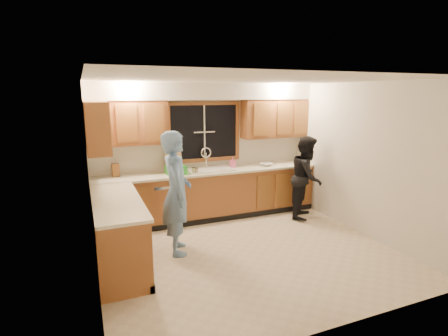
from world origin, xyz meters
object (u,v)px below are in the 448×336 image
(woman, at_px, (307,177))
(soap_bottle, at_px, (233,162))
(knife_block, at_px, (116,170))
(dishwasher, at_px, (166,202))
(dish_crate, at_px, (176,170))
(man, at_px, (177,193))
(sink, at_px, (210,173))
(bowl, at_px, (266,164))
(stove, at_px, (122,249))

(woman, relative_size, soap_bottle, 7.78)
(knife_block, relative_size, soap_bottle, 1.10)
(dishwasher, xyz_separation_m, dish_crate, (0.19, -0.07, 0.59))
(man, bearing_deg, knife_block, 37.57)
(dishwasher, height_order, woman, woman)
(man, distance_m, dish_crate, 1.16)
(sink, bearing_deg, soap_bottle, 8.97)
(dishwasher, bearing_deg, sink, 0.99)
(man, xyz_separation_m, knife_block, (-0.72, 1.33, 0.13))
(sink, bearing_deg, dishwasher, -179.01)
(soap_bottle, height_order, bowl, soap_bottle)
(soap_bottle, bearing_deg, man, -138.52)
(sink, relative_size, man, 0.48)
(dishwasher, bearing_deg, knife_block, 169.46)
(stove, bearing_deg, sink, 45.39)
(sink, height_order, woman, woman)
(dish_crate, bearing_deg, stove, -123.08)
(stove, xyz_separation_m, woman, (3.50, 1.17, 0.33))
(man, bearing_deg, stove, 135.59)
(knife_block, distance_m, bowl, 2.83)
(dish_crate, bearing_deg, woman, -13.66)
(dish_crate, distance_m, soap_bottle, 1.17)
(knife_block, bearing_deg, sink, -9.30)
(knife_block, height_order, bowl, knife_block)
(man, relative_size, bowl, 7.77)
(dishwasher, height_order, knife_block, knife_block)
(woman, bearing_deg, knife_block, 120.16)
(stove, relative_size, man, 0.50)
(stove, relative_size, soap_bottle, 4.51)
(dishwasher, relative_size, stove, 0.91)
(knife_block, relative_size, dish_crate, 0.67)
(stove, height_order, woman, woman)
(sink, bearing_deg, knife_block, 175.31)
(dishwasher, xyz_separation_m, woman, (2.55, -0.64, 0.37))
(dishwasher, xyz_separation_m, bowl, (2.01, -0.04, 0.54))
(sink, bearing_deg, stove, -134.61)
(sink, distance_m, dish_crate, 0.68)
(knife_block, bearing_deg, bowl, -8.49)
(soap_bottle, relative_size, bowl, 0.86)
(sink, relative_size, knife_block, 3.91)
(dishwasher, xyz_separation_m, man, (-0.10, -1.18, 0.49))
(man, relative_size, soap_bottle, 9.07)
(dish_crate, bearing_deg, soap_bottle, 7.77)
(dishwasher, relative_size, dish_crate, 2.51)
(dishwasher, distance_m, soap_bottle, 1.48)
(stove, distance_m, knife_block, 2.05)
(sink, bearing_deg, dish_crate, -173.12)
(woman, relative_size, bowl, 6.66)
(dishwasher, bearing_deg, bowl, -1.16)
(knife_block, distance_m, dish_crate, 1.02)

